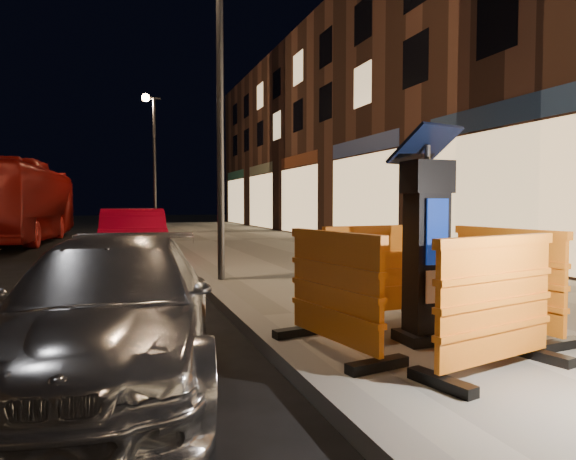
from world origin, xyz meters
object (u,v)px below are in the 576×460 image
object	(u,v)px
barrier_kerbside	(334,291)
car_red	(134,267)
parking_kiosk	(426,241)
car_silver	(114,377)
barrier_bldgside	(506,281)
bus_doubledecker	(18,243)
barrier_front	(496,305)
barrier_back	(377,273)

from	to	relation	value
barrier_kerbside	car_red	bearing A→B (deg)	-0.72
parking_kiosk	car_silver	bearing A→B (deg)	164.11
barrier_bldgside	bus_doubledecker	size ratio (longest dim) A/B	0.13
parking_kiosk	barrier_kerbside	bearing A→B (deg)	171.27
parking_kiosk	barrier_bldgside	bearing A→B (deg)	-8.73
parking_kiosk	barrier_front	distance (m)	1.04
car_silver	bus_doubledecker	distance (m)	17.03
barrier_back	barrier_kerbside	distance (m)	1.34
barrier_bldgside	car_red	xyz separation A→B (m)	(-3.34, 8.18, -0.69)
car_red	barrier_bldgside	bearing A→B (deg)	-66.33
barrier_kerbside	bus_doubledecker	size ratio (longest dim) A/B	0.13
barrier_front	barrier_back	bearing A→B (deg)	76.27
bus_doubledecker	parking_kiosk	bearing A→B (deg)	-66.55
barrier_front	barrier_bldgside	distance (m)	1.34
barrier_front	barrier_back	world-z (taller)	same
parking_kiosk	car_silver	xyz separation A→B (m)	(-2.83, 0.36, -1.11)
bus_doubledecker	car_silver	bearing A→B (deg)	-75.11
parking_kiosk	barrier_back	size ratio (longest dim) A/B	1.40
car_silver	parking_kiosk	bearing A→B (deg)	0.88
barrier_back	car_silver	xyz separation A→B (m)	(-2.83, -0.59, -0.69)
car_silver	barrier_bldgside	bearing A→B (deg)	2.67
parking_kiosk	bus_doubledecker	xyz separation A→B (m)	(-6.21, 17.05, -1.11)
barrier_front	barrier_back	size ratio (longest dim) A/B	1.00
bus_doubledecker	barrier_bldgside	bearing A→B (deg)	-63.78
barrier_front	barrier_kerbside	xyz separation A→B (m)	(-0.95, 0.95, 0.00)
barrier_kerbside	bus_doubledecker	xyz separation A→B (m)	(-5.26, 17.05, -0.69)
car_silver	bus_doubledecker	bearing A→B (deg)	109.48
barrier_kerbside	barrier_bldgside	xyz separation A→B (m)	(1.90, 0.00, 0.00)
barrier_back	car_silver	size ratio (longest dim) A/B	0.34
barrier_bldgside	barrier_kerbside	bearing A→B (deg)	83.27
parking_kiosk	barrier_back	bearing A→B (deg)	81.27
car_red	parking_kiosk	bearing A→B (deg)	-72.25
barrier_kerbside	barrier_bldgside	distance (m)	1.90
parking_kiosk	car_silver	world-z (taller)	parking_kiosk
barrier_bldgside	bus_doubledecker	xyz separation A→B (m)	(-7.16, 17.05, -0.69)
parking_kiosk	barrier_back	world-z (taller)	parking_kiosk
barrier_front	bus_doubledecker	world-z (taller)	bus_doubledecker
parking_kiosk	barrier_bldgside	size ratio (longest dim) A/B	1.40
parking_kiosk	car_red	xyz separation A→B (m)	(-2.39, 8.18, -1.11)
barrier_front	bus_doubledecker	size ratio (longest dim) A/B	0.13
car_red	bus_doubledecker	world-z (taller)	bus_doubledecker
barrier_bldgside	car_red	distance (m)	8.86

